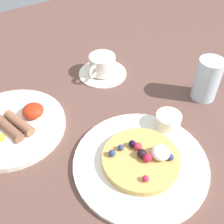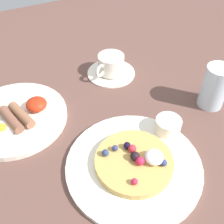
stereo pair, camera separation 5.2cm
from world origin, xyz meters
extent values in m
cube|color=brown|center=(0.00, 0.00, -0.01)|extent=(2.03, 1.50, 0.03)
cylinder|color=white|center=(0.01, -0.11, 0.01)|extent=(0.27, 0.27, 0.01)
cylinder|color=tan|center=(0.01, -0.11, 0.02)|extent=(0.15, 0.15, 0.01)
sphere|color=navy|center=(0.06, -0.14, 0.03)|extent=(0.01, 0.01, 0.01)
sphere|color=navy|center=(-0.01, -0.07, 0.03)|extent=(0.01, 0.01, 0.01)
sphere|color=#C32340|center=(-0.01, -0.15, 0.03)|extent=(0.01, 0.01, 0.01)
sphere|color=red|center=(0.02, -0.12, 0.03)|extent=(0.02, 0.02, 0.02)
sphere|color=black|center=(0.02, -0.11, 0.03)|extent=(0.02, 0.02, 0.02)
sphere|color=black|center=(0.02, -0.08, 0.03)|extent=(0.01, 0.01, 0.01)
sphere|color=red|center=(0.02, -0.11, 0.03)|extent=(0.01, 0.01, 0.01)
sphere|color=red|center=(0.02, -0.09, 0.03)|extent=(0.02, 0.02, 0.02)
sphere|color=navy|center=(-0.03, -0.07, 0.03)|extent=(0.01, 0.01, 0.01)
ellipsoid|color=white|center=(0.05, -0.13, 0.04)|extent=(0.04, 0.04, 0.02)
cylinder|color=white|center=(0.13, -0.07, 0.03)|extent=(0.06, 0.06, 0.03)
cylinder|color=brown|center=(0.13, -0.07, 0.03)|extent=(0.05, 0.05, 0.00)
cylinder|color=white|center=(-0.17, 0.13, 0.01)|extent=(0.24, 0.24, 0.01)
cylinder|color=#8B5C41|center=(-0.15, 0.11, 0.02)|extent=(0.04, 0.09, 0.02)
cylinder|color=brown|center=(-0.18, 0.11, 0.02)|extent=(0.04, 0.09, 0.02)
ellipsoid|color=white|center=(-0.20, 0.10, 0.02)|extent=(0.07, 0.06, 0.01)
sphere|color=yellow|center=(-0.20, 0.10, 0.02)|extent=(0.02, 0.02, 0.02)
ellipsoid|color=#AE2A12|center=(-0.11, 0.13, 0.03)|extent=(0.05, 0.05, 0.03)
cylinder|color=white|center=(0.12, 0.19, 0.00)|extent=(0.13, 0.13, 0.01)
cylinder|color=white|center=(0.12, 0.19, 0.03)|extent=(0.07, 0.07, 0.05)
torus|color=white|center=(0.07, 0.17, 0.04)|extent=(0.04, 0.02, 0.04)
cylinder|color=#846648|center=(0.12, 0.19, 0.05)|extent=(0.06, 0.06, 0.00)
cylinder|color=silver|center=(0.28, -0.03, 0.05)|extent=(0.06, 0.06, 0.11)
camera|label=1|loc=(-0.21, -0.34, 0.46)|focal=43.22mm
camera|label=2|loc=(-0.16, -0.36, 0.46)|focal=43.22mm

